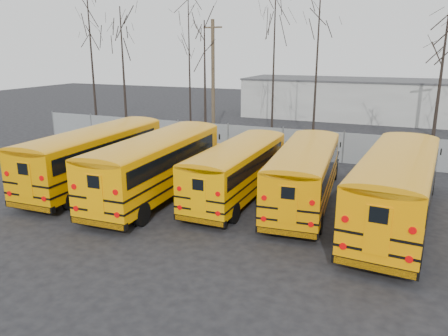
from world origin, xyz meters
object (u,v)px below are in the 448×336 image
at_px(bus_d, 305,169).
at_px(utility_pole_left, 213,78).
at_px(bus_c, 239,166).
at_px(bus_a, 97,152).
at_px(bus_b, 159,160).
at_px(bus_e, 397,182).

relative_size(bus_d, utility_pole_left, 1.12).
bearing_deg(bus_c, bus_a, -171.91).
height_order(bus_a, utility_pole_left, utility_pole_left).
bearing_deg(bus_b, bus_c, 18.66).
height_order(bus_c, utility_pole_left, utility_pole_left).
relative_size(bus_a, bus_d, 1.08).
xyz_separation_m(bus_e, utility_pole_left, (-14.98, 15.18, 2.96)).
xyz_separation_m(bus_d, utility_pole_left, (-10.95, 14.04, 3.15)).
distance_m(bus_a, bus_b, 4.00).
bearing_deg(utility_pole_left, bus_c, -55.03).
distance_m(bus_a, bus_c, 7.76).
relative_size(bus_a, bus_b, 1.00).
height_order(bus_d, utility_pole_left, utility_pole_left).
xyz_separation_m(bus_c, utility_pole_left, (-7.75, 14.34, 3.22)).
bearing_deg(bus_a, bus_e, -0.69).
relative_size(bus_b, bus_d, 1.08).
distance_m(bus_d, bus_e, 4.19).
relative_size(bus_a, utility_pole_left, 1.20).
bearing_deg(bus_a, bus_c, 6.08).
xyz_separation_m(bus_b, utility_pole_left, (-4.05, 15.70, 3.00)).
bearing_deg(bus_e, bus_b, -172.67).
xyz_separation_m(bus_b, bus_e, (10.93, 0.51, 0.04)).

